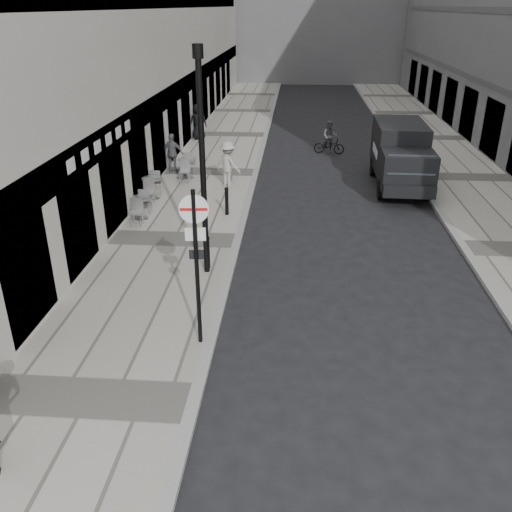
{
  "coord_description": "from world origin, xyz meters",
  "views": [
    {
      "loc": [
        1.77,
        -5.18,
        6.85
      ],
      "look_at": [
        0.89,
        6.5,
        1.4
      ],
      "focal_mm": 38.0,
      "sensor_mm": 36.0,
      "label": 1
    }
  ],
  "objects_px": {
    "panel_van": "(401,153)",
    "cyclist": "(329,141)",
    "lamppost": "(202,155)",
    "sign_post": "(196,249)"
  },
  "relations": [
    {
      "from": "sign_post",
      "to": "panel_van",
      "type": "xyz_separation_m",
      "value": [
        6.2,
        12.16,
        -0.96
      ]
    },
    {
      "from": "lamppost",
      "to": "cyclist",
      "type": "relative_size",
      "value": 3.59
    },
    {
      "from": "sign_post",
      "to": "panel_van",
      "type": "relative_size",
      "value": 0.65
    },
    {
      "from": "cyclist",
      "to": "sign_post",
      "type": "bearing_deg",
      "value": -92.14
    },
    {
      "from": "panel_van",
      "to": "cyclist",
      "type": "xyz_separation_m",
      "value": [
        -2.6,
        5.17,
        -0.75
      ]
    },
    {
      "from": "lamppost",
      "to": "sign_post",
      "type": "bearing_deg",
      "value": -83.37
    },
    {
      "from": "panel_van",
      "to": "sign_post",
      "type": "bearing_deg",
      "value": -115.36
    },
    {
      "from": "cyclist",
      "to": "panel_van",
      "type": "bearing_deg",
      "value": -53.69
    },
    {
      "from": "panel_van",
      "to": "lamppost",
      "type": "bearing_deg",
      "value": -125.46
    },
    {
      "from": "sign_post",
      "to": "cyclist",
      "type": "xyz_separation_m",
      "value": [
        3.6,
        17.34,
        -1.71
      ]
    }
  ]
}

